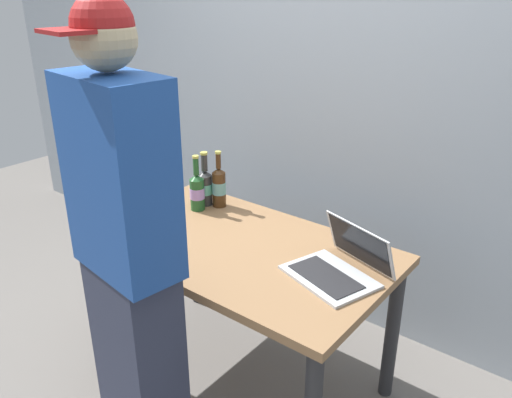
% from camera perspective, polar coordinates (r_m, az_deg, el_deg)
% --- Properties ---
extents(ground_plane, '(8.00, 8.00, 0.00)m').
position_cam_1_polar(ground_plane, '(2.78, -1.75, -18.82)').
color(ground_plane, slate).
rests_on(ground_plane, ground).
extents(desk, '(1.39, 0.81, 0.75)m').
position_cam_1_polar(desk, '(2.40, -1.94, -7.11)').
color(desk, olive).
rests_on(desk, ground).
extents(laptop, '(0.43, 0.41, 0.20)m').
position_cam_1_polar(laptop, '(2.13, 9.24, -7.25)').
color(laptop, '#B7BABC').
rests_on(laptop, desk).
extents(beer_bottle_green, '(0.07, 0.07, 0.30)m').
position_cam_1_polar(beer_bottle_green, '(2.69, -4.11, 1.43)').
color(beer_bottle_green, '#472B14').
rests_on(beer_bottle_green, desk).
extents(beer_bottle_amber, '(0.08, 0.08, 0.29)m').
position_cam_1_polar(beer_bottle_amber, '(2.67, -6.54, 0.91)').
color(beer_bottle_amber, '#1E5123').
rests_on(beer_bottle_amber, desk).
extents(beer_bottle_dark, '(0.08, 0.08, 0.29)m').
position_cam_1_polar(beer_bottle_dark, '(2.72, -5.65, 1.46)').
color(beer_bottle_dark, '#333333').
rests_on(beer_bottle_dark, desk).
extents(person_figure, '(0.43, 0.31, 1.83)m').
position_cam_1_polar(person_figure, '(1.87, -13.83, -7.28)').
color(person_figure, '#2D3347').
rests_on(person_figure, ground).
extents(back_wall, '(6.00, 0.10, 2.60)m').
position_cam_1_polar(back_wall, '(2.83, 9.31, 11.44)').
color(back_wall, '#99A3AD').
rests_on(back_wall, ground).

